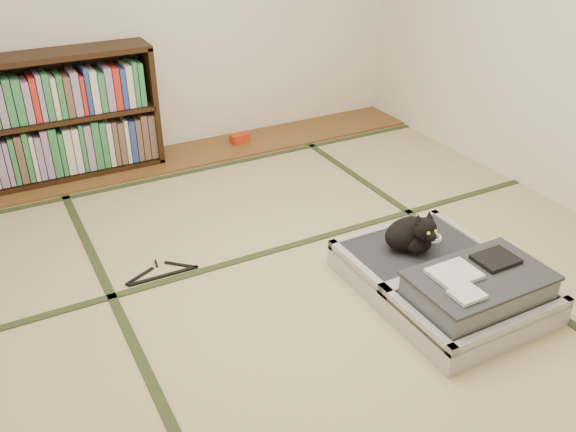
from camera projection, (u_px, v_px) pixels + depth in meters
name	position (u px, v px, depth m)	size (l,w,h in m)	color
floor	(310.00, 284.00, 3.39)	(4.50, 4.50, 0.00)	tan
wood_strip	(186.00, 155.00, 4.92)	(4.00, 0.50, 0.02)	brown
red_item	(240.00, 138.00, 5.12)	(0.15, 0.09, 0.07)	red
room_shell	(316.00, 12.00, 2.67)	(4.50, 4.50, 4.50)	white
tatami_borders	(270.00, 242.00, 3.76)	(4.00, 4.50, 0.01)	#2D381E
bookcase	(61.00, 119.00, 4.39)	(1.38, 0.31, 0.92)	black
suitcase	(447.00, 282.00, 3.22)	(0.78, 1.04, 0.31)	#B7B6BB
cat	(413.00, 234.00, 3.37)	(0.35, 0.35, 0.28)	black
cable_coil	(433.00, 238.00, 3.51)	(0.11, 0.11, 0.03)	white
hanger	(162.00, 273.00, 3.47)	(0.42, 0.19, 0.01)	black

